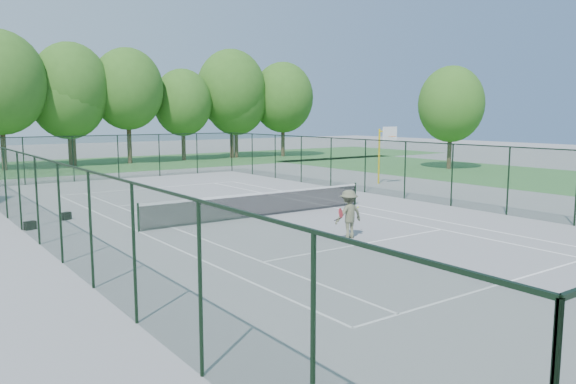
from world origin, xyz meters
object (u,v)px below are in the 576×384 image
at_px(sports_bag_a, 30,225).
at_px(tennis_player, 349,214).
at_px(tennis_net, 261,203).
at_px(basketball_goal, 385,144).

xyz_separation_m(sports_bag_a, tennis_player, (8.93, -8.25, 0.71)).
bearing_deg(sports_bag_a, tennis_net, -35.59).
bearing_deg(tennis_net, sports_bag_a, 162.00).
bearing_deg(tennis_player, tennis_net, 92.12).
distance_m(basketball_goal, tennis_player, 16.29).
xyz_separation_m(basketball_goal, sports_bag_a, (-21.33, -2.18, -2.40)).
bearing_deg(tennis_net, tennis_player, -87.88).
relative_size(tennis_net, sports_bag_a, 27.01).
distance_m(basketball_goal, sports_bag_a, 21.57).
bearing_deg(sports_bag_a, basketball_goal, -11.75).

